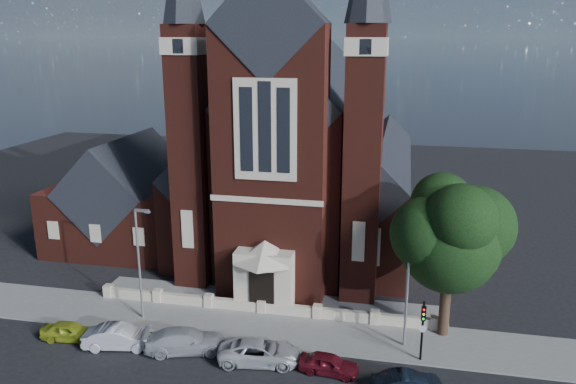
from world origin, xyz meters
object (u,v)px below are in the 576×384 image
(parish_hall, at_px, (128,202))
(car_lime_van, at_px, (69,331))
(traffic_signal, at_px, (423,324))
(car_white_suv, at_px, (260,352))
(church, at_px, (304,156))
(car_silver_b, at_px, (186,341))
(car_dark_red, at_px, (329,364))
(car_silver_a, at_px, (119,337))
(street_lamp_right, at_px, (409,281))
(street_lamp_left, at_px, (140,258))
(car_navy, at_px, (408,384))
(street_tree, at_px, (452,238))

(parish_hall, bearing_deg, car_lime_van, -75.39)
(parish_hall, xyz_separation_m, traffic_signal, (27.00, -15.57, -1.43))
(car_white_suv, bearing_deg, church, -4.36)
(car_silver_b, xyz_separation_m, car_dark_red, (9.13, -0.51, -0.13))
(parish_hall, bearing_deg, car_silver_a, -65.08)
(parish_hall, bearing_deg, street_lamp_right, -28.22)
(street_lamp_left, height_order, car_silver_b, street_lamp_left)
(car_lime_van, height_order, car_silver_a, car_silver_a)
(car_silver_b, height_order, car_navy, car_silver_b)
(traffic_signal, bearing_deg, car_lime_van, -174.81)
(parish_hall, height_order, car_silver_b, parish_hall)
(church, height_order, street_lamp_right, church)
(car_lime_van, distance_m, car_dark_red, 17.11)
(car_silver_b, bearing_deg, traffic_signal, -98.92)
(church, relative_size, car_silver_b, 6.82)
(church, distance_m, car_silver_a, 25.17)
(car_silver_a, bearing_deg, car_silver_b, -94.83)
(car_dark_red, bearing_deg, car_navy, -98.11)
(car_white_suv, bearing_deg, street_lamp_right, -75.36)
(church, xyz_separation_m, car_silver_a, (-7.71, -22.78, -7.45))
(parish_hall, height_order, street_lamp_left, parish_hall)
(church, relative_size, parish_hall, 2.86)
(church, xyz_separation_m, street_lamp_right, (10.09, -18.94, -3.59))
(car_white_suv, bearing_deg, street_lamp_left, 60.86)
(car_silver_b, relative_size, car_white_suv, 1.01)
(street_tree, relative_size, traffic_signal, 2.67)
(car_white_suv, xyz_separation_m, car_dark_red, (4.25, -0.28, -0.10))
(car_silver_a, distance_m, car_white_suv, 9.16)
(car_silver_b, bearing_deg, church, -24.79)
(parish_hall, xyz_separation_m, car_dark_red, (21.69, -17.89, -3.40))
(car_white_suv, xyz_separation_m, car_navy, (8.81, -1.37, -0.07))
(car_lime_van, bearing_deg, street_lamp_left, -49.44)
(street_tree, distance_m, car_dark_red, 10.92)
(church, relative_size, car_white_suv, 6.88)
(church, height_order, street_lamp_left, church)
(street_lamp_left, relative_size, car_dark_red, 2.27)
(car_silver_a, xyz_separation_m, car_silver_b, (4.27, 0.46, 0.00))
(traffic_signal, xyz_separation_m, car_navy, (-0.75, -3.40, -1.95))
(street_lamp_left, height_order, street_lamp_right, same)
(car_navy, bearing_deg, car_dark_red, 61.28)
(street_tree, distance_m, car_silver_b, 17.94)
(church, xyz_separation_m, car_navy, (10.25, -23.92, -7.55))
(street_lamp_left, distance_m, car_dark_red, 14.70)
(car_lime_van, xyz_separation_m, car_silver_b, (7.97, 0.23, 0.13))
(street_tree, xyz_separation_m, car_silver_a, (-20.31, -5.54, -6.22))
(street_lamp_right, distance_m, car_silver_a, 18.62)
(street_tree, distance_m, street_lamp_left, 20.71)
(car_silver_a, bearing_deg, car_dark_red, -101.19)
(street_lamp_right, height_order, car_dark_red, street_lamp_right)
(street_tree, relative_size, car_white_suv, 2.11)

